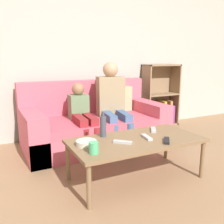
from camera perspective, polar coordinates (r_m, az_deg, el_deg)
wall_back at (r=3.85m, az=-6.66°, el=14.29°), size 12.00×0.06×2.60m
couch at (r=3.40m, az=-4.14°, el=-2.88°), size 1.85×0.95×0.85m
bookshelf at (r=4.41m, az=10.65°, el=1.95°), size 0.64×0.28×1.05m
coffee_table at (r=2.40m, az=5.50°, el=-6.94°), size 1.26×0.63×0.40m
person_adult at (r=3.34m, az=0.04°, el=3.04°), size 0.42×0.69×1.11m
person_child at (r=3.13m, az=-6.88°, el=-0.40°), size 0.27×0.66×0.85m
cup_near at (r=2.03m, az=-4.22°, el=-8.16°), size 0.08×0.08×0.10m
tv_remote_0 at (r=2.36m, az=12.39°, el=-6.39°), size 0.14×0.16×0.02m
tv_remote_1 at (r=2.27m, az=2.44°, el=-6.89°), size 0.16×0.15×0.02m
tv_remote_2 at (r=2.42m, az=7.91°, el=-5.72°), size 0.07×0.18×0.02m
tv_remote_3 at (r=2.68m, az=9.44°, el=-4.02°), size 0.13×0.17×0.02m
snack_bowl at (r=2.22m, az=-5.89°, el=-7.04°), size 0.18×0.18×0.05m
bottle at (r=2.42m, az=-2.05°, el=-3.22°), size 0.06×0.06×0.25m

